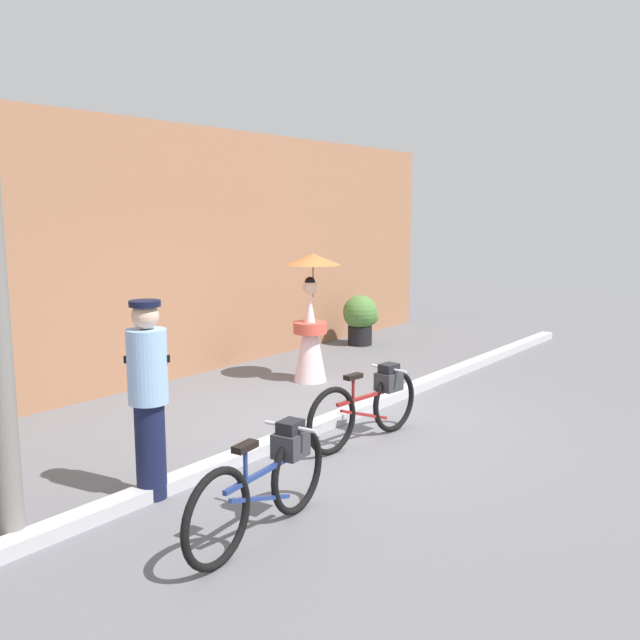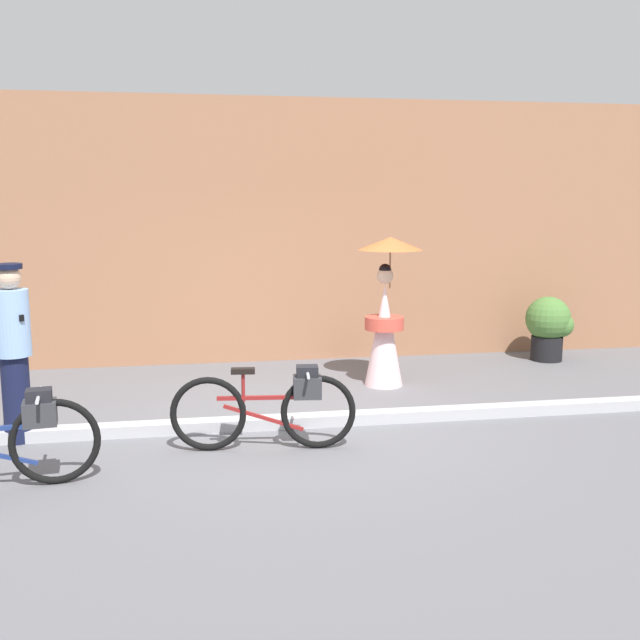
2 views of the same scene
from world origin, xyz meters
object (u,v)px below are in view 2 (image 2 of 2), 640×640
at_px(bicycle_far_side, 272,406).
at_px(potted_plant_by_door, 549,325).
at_px(person_with_parasol, 386,312).
at_px(person_officer, 13,348).

relative_size(bicycle_far_side, potted_plant_by_door, 1.86).
distance_m(bicycle_far_side, person_with_parasol, 2.77).
bearing_deg(person_with_parasol, potted_plant_by_door, 19.99).
bearing_deg(bicycle_far_side, person_officer, 164.89).
relative_size(person_officer, person_with_parasol, 0.93).
bearing_deg(potted_plant_by_door, bicycle_far_side, -144.32).
distance_m(bicycle_far_side, person_officer, 2.54).
xyz_separation_m(person_officer, potted_plant_by_door, (6.77, 2.49, -0.41)).
distance_m(person_with_parasol, potted_plant_by_door, 2.91).
height_order(bicycle_far_side, potted_plant_by_door, potted_plant_by_door).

